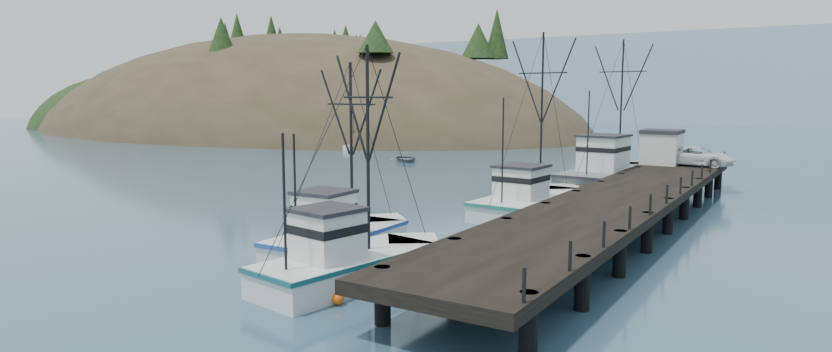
{
  "coord_description": "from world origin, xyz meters",
  "views": [
    {
      "loc": [
        23.49,
        -21.18,
        7.71
      ],
      "look_at": [
        1.76,
        13.48,
        2.5
      ],
      "focal_mm": 28.0,
      "sensor_mm": 36.0,
      "label": 1
    }
  ],
  "objects_px": {
    "trawler_mid": "(342,238)",
    "work_vessel": "(612,176)",
    "pickup_truck": "(698,156)",
    "pier_shed": "(662,147)",
    "trawler_far": "(532,201)",
    "motorboat": "(405,161)",
    "pier": "(621,200)",
    "trawler_near": "(353,263)"
  },
  "relations": [
    {
      "from": "work_vessel",
      "to": "trawler_near",
      "type": "bearing_deg",
      "value": -93.72
    },
    {
      "from": "trawler_near",
      "to": "pier_shed",
      "type": "distance_m",
      "value": 35.07
    },
    {
      "from": "trawler_far",
      "to": "pickup_truck",
      "type": "relative_size",
      "value": 2.17
    },
    {
      "from": "work_vessel",
      "to": "motorboat",
      "type": "height_order",
      "value": "work_vessel"
    },
    {
      "from": "work_vessel",
      "to": "pier_shed",
      "type": "distance_m",
      "value": 5.18
    },
    {
      "from": "trawler_near",
      "to": "pickup_truck",
      "type": "relative_size",
      "value": 1.81
    },
    {
      "from": "pier",
      "to": "work_vessel",
      "type": "relative_size",
      "value": 3.01
    },
    {
      "from": "pickup_truck",
      "to": "pier_shed",
      "type": "bearing_deg",
      "value": 96.45
    },
    {
      "from": "trawler_mid",
      "to": "pickup_truck",
      "type": "xyz_separation_m",
      "value": [
        10.98,
        31.24,
        1.95
      ]
    },
    {
      "from": "pier",
      "to": "trawler_near",
      "type": "xyz_separation_m",
      "value": [
        -6.43,
        -16.62,
        -0.87
      ]
    },
    {
      "from": "trawler_mid",
      "to": "pickup_truck",
      "type": "distance_m",
      "value": 33.17
    },
    {
      "from": "work_vessel",
      "to": "pier_shed",
      "type": "bearing_deg",
      "value": 51.66
    },
    {
      "from": "motorboat",
      "to": "pier",
      "type": "bearing_deg",
      "value": -82.33
    },
    {
      "from": "trawler_far",
      "to": "motorboat",
      "type": "distance_m",
      "value": 33.42
    },
    {
      "from": "trawler_near",
      "to": "trawler_mid",
      "type": "distance_m",
      "value": 4.72
    },
    {
      "from": "pier_shed",
      "to": "trawler_near",
      "type": "bearing_deg",
      "value": -98.1
    },
    {
      "from": "trawler_far",
      "to": "work_vessel",
      "type": "relative_size",
      "value": 0.82
    },
    {
      "from": "pier",
      "to": "motorboat",
      "type": "bearing_deg",
      "value": 141.25
    },
    {
      "from": "trawler_mid",
      "to": "pier_shed",
      "type": "relative_size",
      "value": 2.98
    },
    {
      "from": "pickup_truck",
      "to": "work_vessel",
      "type": "bearing_deg",
      "value": 129.45
    },
    {
      "from": "pickup_truck",
      "to": "trawler_near",
      "type": "bearing_deg",
      "value": 173.94
    },
    {
      "from": "trawler_mid",
      "to": "motorboat",
      "type": "xyz_separation_m",
      "value": [
        -20.95,
        37.85,
        -0.82
      ]
    },
    {
      "from": "pier",
      "to": "pier_shed",
      "type": "height_order",
      "value": "pier_shed"
    },
    {
      "from": "work_vessel",
      "to": "pier_shed",
      "type": "height_order",
      "value": "work_vessel"
    },
    {
      "from": "trawler_far",
      "to": "motorboat",
      "type": "relative_size",
      "value": 2.55
    },
    {
      "from": "pier",
      "to": "trawler_far",
      "type": "bearing_deg",
      "value": 162.49
    },
    {
      "from": "pickup_truck",
      "to": "motorboat",
      "type": "bearing_deg",
      "value": 84.76
    },
    {
      "from": "pier",
      "to": "trawler_mid",
      "type": "relative_size",
      "value": 4.61
    },
    {
      "from": "work_vessel",
      "to": "pickup_truck",
      "type": "bearing_deg",
      "value": 33.0
    },
    {
      "from": "pickup_truck",
      "to": "motorboat",
      "type": "relative_size",
      "value": 1.18
    },
    {
      "from": "pier",
      "to": "work_vessel",
      "type": "bearing_deg",
      "value": 107.14
    },
    {
      "from": "trawler_mid",
      "to": "work_vessel",
      "type": "distance_m",
      "value": 28.06
    },
    {
      "from": "pier_shed",
      "to": "pickup_truck",
      "type": "xyz_separation_m",
      "value": [
        2.76,
        0.0,
        -0.65
      ]
    },
    {
      "from": "trawler_mid",
      "to": "trawler_far",
      "type": "xyz_separation_m",
      "value": [
        3.59,
        15.18,
        0.0
      ]
    },
    {
      "from": "trawler_near",
      "to": "pier_shed",
      "type": "height_order",
      "value": "trawler_near"
    },
    {
      "from": "pier",
      "to": "pickup_truck",
      "type": "relative_size",
      "value": 7.96
    },
    {
      "from": "pier",
      "to": "pickup_truck",
      "type": "bearing_deg",
      "value": 85.99
    },
    {
      "from": "trawler_mid",
      "to": "pier_shed",
      "type": "distance_m",
      "value": 32.41
    },
    {
      "from": "trawler_near",
      "to": "trawler_mid",
      "type": "bearing_deg",
      "value": 134.23
    },
    {
      "from": "trawler_near",
      "to": "work_vessel",
      "type": "relative_size",
      "value": 0.69
    },
    {
      "from": "pier",
      "to": "pier_shed",
      "type": "relative_size",
      "value": 13.75
    },
    {
      "from": "trawler_near",
      "to": "trawler_far",
      "type": "bearing_deg",
      "value": 89.09
    }
  ]
}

